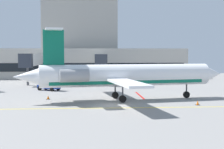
# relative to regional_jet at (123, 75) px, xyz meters

# --- Properties ---
(ground) EXTENTS (120.00, 120.00, 0.11)m
(ground) POSITION_rel_regional_jet_xyz_m (-1.74, -4.06, -3.33)
(ground) COLOR gray
(terminal_building) EXTENTS (55.83, 14.02, 20.51)m
(terminal_building) POSITION_rel_regional_jet_xyz_m (-7.81, 43.21, 3.53)
(terminal_building) COLOR #B7B2A8
(terminal_building) RESTS_ON ground
(jet_bridge_west) EXTENTS (2.40, 17.01, 6.02)m
(jet_bridge_west) POSITION_rel_regional_jet_xyz_m (-2.29, 26.73, 1.36)
(jet_bridge_west) COLOR silver
(jet_bridge_west) RESTS_ON ground
(jet_bridge_east) EXTENTS (2.40, 17.75, 6.15)m
(jet_bridge_east) POSITION_rel_regional_jet_xyz_m (-16.44, 26.35, 1.49)
(jet_bridge_east) COLOR silver
(jet_bridge_east) RESTS_ON ground
(regional_jet) EXTENTS (28.36, 22.26, 9.17)m
(regional_jet) POSITION_rel_regional_jet_xyz_m (0.00, 0.00, 0.00)
(regional_jet) COLOR white
(regional_jet) RESTS_ON ground
(pushback_tractor) EXTENTS (4.08, 3.45, 2.05)m
(pushback_tractor) POSITION_rel_regional_jet_xyz_m (-10.88, 11.77, -2.34)
(pushback_tractor) COLOR #19389E
(pushback_tractor) RESTS_ON ground
(fuel_tank) EXTENTS (6.16, 2.43, 2.24)m
(fuel_tank) POSITION_rel_regional_jet_xyz_m (14.63, 24.13, -2.01)
(fuel_tank) COLOR white
(fuel_tank) RESTS_ON ground
(safety_cone_alpha) EXTENTS (0.47, 0.47, 0.55)m
(safety_cone_alpha) POSITION_rel_regional_jet_xyz_m (-9.97, 1.44, -3.03)
(safety_cone_alpha) COLOR orange
(safety_cone_alpha) RESTS_ON ground
(safety_cone_bravo) EXTENTS (0.47, 0.47, 0.55)m
(safety_cone_bravo) POSITION_rel_regional_jet_xyz_m (8.48, -4.57, -3.03)
(safety_cone_bravo) COLOR orange
(safety_cone_bravo) RESTS_ON ground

